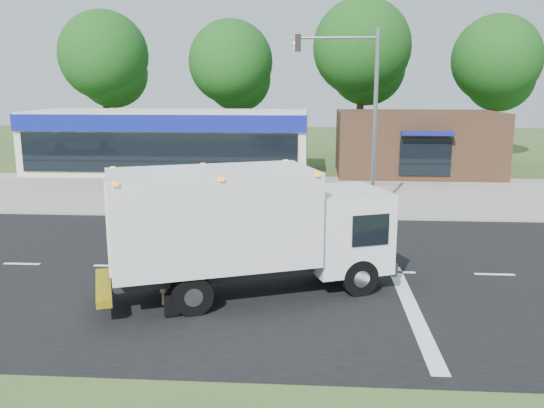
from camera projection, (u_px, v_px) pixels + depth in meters
name	position (u px, v px, depth m)	size (l,w,h in m)	color
ground	(299.00, 270.00, 18.05)	(120.00, 120.00, 0.00)	#385123
road_asphalt	(299.00, 270.00, 18.05)	(60.00, 14.00, 0.02)	black
sidewalk	(303.00, 212.00, 26.04)	(60.00, 2.40, 0.12)	gray
parking_apron	(305.00, 189.00, 31.71)	(60.00, 9.00, 0.02)	gray
lane_markings	(345.00, 286.00, 16.63)	(55.20, 7.00, 0.01)	silver
ems_box_truck	(244.00, 223.00, 15.65)	(8.33, 5.11, 3.54)	black
emergency_worker	(169.00, 270.00, 15.17)	(0.78, 0.72, 1.90)	#CAB187
retail_strip_mall	(169.00, 141.00, 37.70)	(18.00, 6.20, 4.00)	beige
brown_storefront	(417.00, 143.00, 36.66)	(10.00, 6.70, 4.00)	#382316
traffic_signal_pole	(360.00, 103.00, 24.29)	(3.51, 0.25, 8.00)	gray
background_trees	(298.00, 61.00, 44.07)	(36.77, 7.39, 12.10)	#332114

